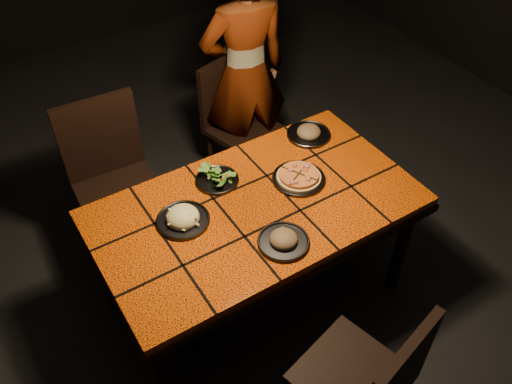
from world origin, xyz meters
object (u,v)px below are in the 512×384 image
dining_table (256,216)px  chair_far_left (112,173)px  chair_near (371,380)px  plate_pizza (299,177)px  plate_pasta (183,218)px  chair_far_right (234,115)px  diner (245,74)px

dining_table → chair_far_left: size_ratio=1.61×
chair_near → plate_pizza: bearing=-122.4°
chair_near → plate_pizza: (0.32, 0.97, 0.23)m
plate_pasta → chair_far_left: bearing=99.0°
dining_table → chair_far_right: (0.46, 1.01, -0.16)m
dining_table → chair_near: chair_near is taller
chair_far_left → chair_far_right: chair_far_left is taller
dining_table → plate_pasta: size_ratio=6.26×
chair_near → plate_pasta: 1.11m
dining_table → chair_far_left: chair_far_left is taller
chair_far_right → diner: size_ratio=0.55×
plate_pasta → dining_table: bearing=-14.3°
chair_far_left → chair_near: bearing=-72.9°
dining_table → chair_far_left: bearing=120.1°
chair_far_left → diner: bearing=13.3°
chair_far_left → chair_far_right: 0.95m
plate_pizza → dining_table: bearing=-172.8°
chair_far_left → dining_table: bearing=-56.8°
chair_near → dining_table: bearing=-106.4°
chair_far_right → plate_pizza: chair_far_right is taller
chair_far_left → plate_pasta: bearing=-78.0°
chair_far_left → diner: (1.02, 0.18, 0.23)m
chair_far_right → plate_pizza: bearing=-115.4°
chair_near → chair_far_right: bearing=-118.6°
dining_table → plate_pasta: (-0.36, 0.09, 0.10)m
plate_pizza → chair_near: bearing=-108.0°
dining_table → chair_far_right: bearing=65.5°
plate_pizza → chair_far_right: bearing=79.7°
chair_near → plate_pasta: (-0.32, 1.03, 0.24)m
chair_near → plate_pizza: size_ratio=3.00×
plate_pasta → chair_far_right: bearing=48.3°
chair_far_left → plate_pizza: size_ratio=3.25×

